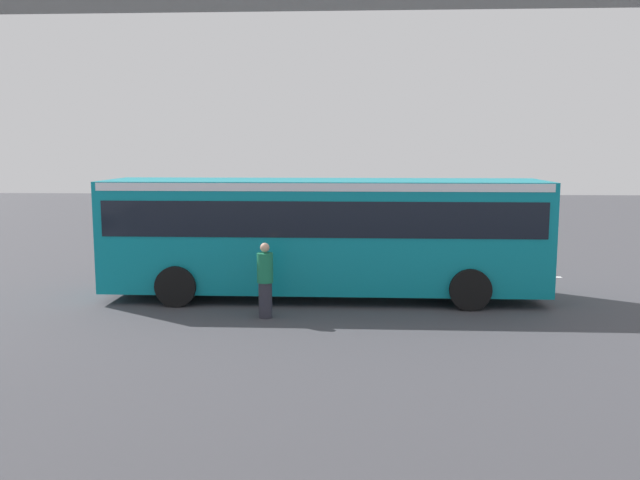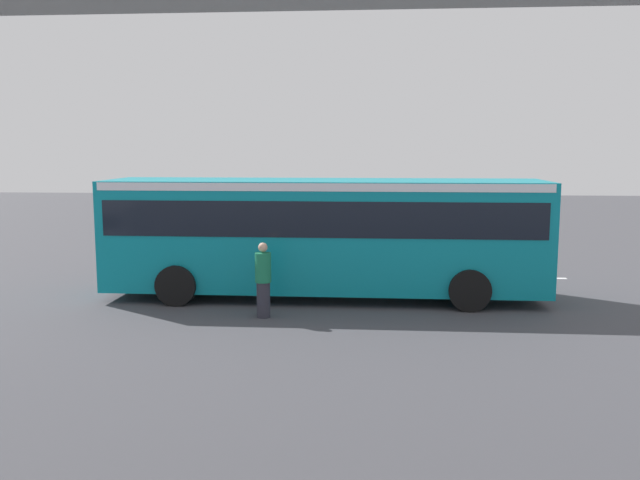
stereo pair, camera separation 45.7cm
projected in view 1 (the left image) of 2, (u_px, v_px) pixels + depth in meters
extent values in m
plane|color=#424247|center=(334.00, 294.00, 18.13)|extent=(80.00, 80.00, 0.00)
cube|color=#0C8493|center=(324.00, 234.00, 17.57)|extent=(11.50, 2.55, 2.86)
cube|color=black|center=(324.00, 215.00, 17.50)|extent=(11.04, 2.59, 0.90)
cube|color=white|center=(324.00, 185.00, 17.39)|extent=(11.27, 2.58, 0.20)
cube|color=black|center=(111.00, 220.00, 17.82)|extent=(0.04, 2.24, 1.20)
cylinder|color=black|center=(176.00, 286.00, 16.67)|extent=(1.04, 0.30, 1.04)
cylinder|color=black|center=(200.00, 268.00, 19.19)|extent=(1.04, 0.30, 1.04)
cylinder|color=black|center=(470.00, 290.00, 16.28)|extent=(1.04, 0.30, 1.04)
cylinder|color=black|center=(455.00, 271.00, 18.80)|extent=(1.04, 0.30, 1.04)
cylinder|color=#2D2D38|center=(265.00, 300.00, 15.56)|extent=(0.32, 0.32, 0.85)
cylinder|color=#19724C|center=(265.00, 268.00, 15.46)|extent=(0.38, 0.38, 0.70)
sphere|color=tan|center=(265.00, 248.00, 15.39)|extent=(0.22, 0.22, 0.22)
cylinder|color=slate|center=(267.00, 226.00, 22.19)|extent=(0.08, 0.08, 2.80)
cube|color=blue|center=(266.00, 193.00, 22.04)|extent=(0.04, 0.60, 0.60)
cube|color=silver|center=(529.00, 277.00, 20.58)|extent=(2.00, 0.20, 0.01)
cube|color=silver|center=(400.00, 275.00, 20.79)|extent=(2.00, 0.20, 0.01)
cube|color=silver|center=(274.00, 274.00, 21.00)|extent=(2.00, 0.20, 0.01)
cube|color=silver|center=(150.00, 273.00, 21.21)|extent=(2.00, 0.20, 0.01)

